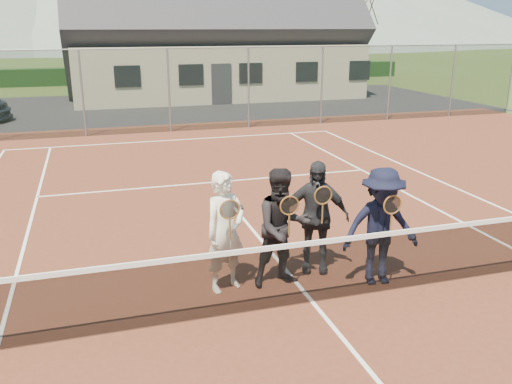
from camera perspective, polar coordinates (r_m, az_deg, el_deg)
The scene contains 13 objects.
ground at distance 26.75m, azimuth -11.01°, elevation 8.71°, with size 220.00×220.00×0.00m, color #324619.
court_surface at distance 7.88m, azimuth 5.95°, elevation -11.54°, with size 30.00×30.00×0.02m, color #562819.
tarmac_carpark at distance 26.63m, azimuth -19.66°, elevation 8.01°, with size 40.00×12.00×0.01m, color black.
hedge_row at distance 38.57m, azimuth -13.11°, elevation 11.91°, with size 40.00×1.20×1.10m, color black.
hill_east at distance 116.69m, azimuth 13.36°, elevation 18.29°, with size 90.00×90.00×14.00m, color #586A5E.
court_markings at distance 7.87m, azimuth 5.95°, elevation -11.44°, with size 11.03×23.83×0.01m.
tennis_net at distance 7.64m, azimuth 6.07°, elevation -8.05°, with size 11.68×0.08×1.10m.
perimeter_fence at distance 20.15m, azimuth -9.14°, elevation 10.51°, with size 30.07×0.07×3.02m.
clubhouse at distance 31.08m, azimuth -4.63°, elevation 17.48°, with size 15.60×8.20×7.70m.
player_a at distance 7.86m, azimuth -3.23°, elevation -4.20°, with size 0.77×0.64×1.80m.
player_b at distance 8.01m, azimuth 2.81°, elevation -3.76°, with size 0.91×0.73×1.80m.
player_c at distance 8.50m, azimuth 6.24°, elevation -2.60°, with size 1.14×0.80×1.80m.
player_d at distance 8.25m, azimuth 13.00°, elevation -3.57°, with size 1.24×0.82×1.80m.
Camera 1 is at (-2.77, -6.34, 3.78)m, focal length 38.00 mm.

